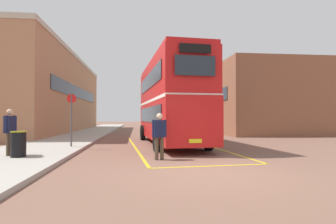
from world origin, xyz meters
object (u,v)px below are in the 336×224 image
(double_decker_bus, at_px, (170,101))
(bus_stop_sign, at_px, (71,115))
(pedestrian_boarding, at_px, (159,133))
(pedestrian_waiting_near, at_px, (10,128))
(single_deck_bus, at_px, (184,116))
(litter_bin, at_px, (18,144))

(double_decker_bus, height_order, bus_stop_sign, double_decker_bus)
(pedestrian_boarding, bearing_deg, pedestrian_waiting_near, 172.36)
(single_deck_bus, relative_size, bus_stop_sign, 3.24)
(pedestrian_waiting_near, xyz_separation_m, bus_stop_sign, (1.52, 2.97, 0.53))
(pedestrian_boarding, bearing_deg, bus_stop_sign, 137.12)
(litter_bin, bearing_deg, single_deck_bus, 66.99)
(litter_bin, bearing_deg, pedestrian_waiting_near, 138.10)
(pedestrian_boarding, height_order, pedestrian_waiting_near, pedestrian_waiting_near)
(pedestrian_waiting_near, bearing_deg, pedestrian_boarding, -7.64)
(double_decker_bus, bearing_deg, litter_bin, -138.66)
(pedestrian_boarding, relative_size, pedestrian_waiting_near, 0.99)
(single_deck_bus, height_order, litter_bin, single_deck_bus)
(single_deck_bus, height_order, pedestrian_waiting_near, single_deck_bus)
(double_decker_bus, xyz_separation_m, single_deck_bus, (3.99, 18.35, -0.87))
(pedestrian_boarding, xyz_separation_m, bus_stop_sign, (-4.00, 3.71, 0.69))
(single_deck_bus, relative_size, litter_bin, 8.92)
(double_decker_bus, relative_size, pedestrian_boarding, 6.10)
(pedestrian_boarding, bearing_deg, litter_bin, 176.45)
(pedestrian_waiting_near, bearing_deg, double_decker_bus, 36.89)
(single_deck_bus, xyz_separation_m, pedestrian_waiting_near, (-10.54, -23.26, -0.49))
(double_decker_bus, distance_m, pedestrian_boarding, 5.95)
(single_deck_bus, distance_m, bus_stop_sign, 22.21)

